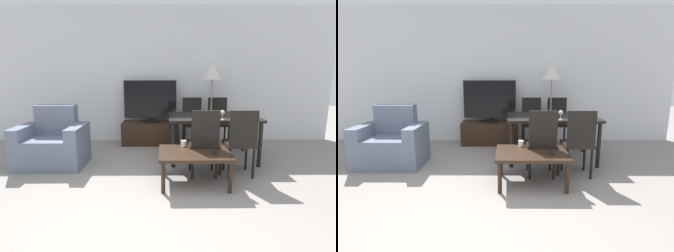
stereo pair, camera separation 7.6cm
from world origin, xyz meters
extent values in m
plane|color=gray|center=(0.00, 0.00, 0.00)|extent=(18.00, 18.00, 0.00)
cube|color=silver|center=(0.00, 3.36, 1.35)|extent=(7.56, 0.06, 2.70)
cube|color=slate|center=(-1.37, 1.81, 0.23)|extent=(0.62, 0.71, 0.45)
cube|color=slate|center=(-1.37, 2.06, 0.68)|extent=(0.62, 0.20, 0.46)
cube|color=slate|center=(-1.77, 1.81, 0.32)|extent=(0.18, 0.71, 0.63)
cube|color=slate|center=(-0.97, 1.81, 0.32)|extent=(0.18, 0.71, 0.63)
cube|color=black|center=(0.07, 3.06, 0.22)|extent=(1.11, 0.46, 0.45)
cylinder|color=black|center=(0.07, 3.06, 0.46)|extent=(0.32, 0.32, 0.03)
cylinder|color=black|center=(0.07, 3.06, 0.50)|extent=(0.04, 0.04, 0.05)
cube|color=black|center=(0.07, 3.06, 0.90)|extent=(1.02, 0.04, 0.73)
cube|color=black|center=(0.07, 3.03, 0.90)|extent=(0.98, 0.01, 0.70)
cube|color=black|center=(0.73, 1.12, 0.41)|extent=(0.91, 0.68, 0.04)
cylinder|color=black|center=(0.33, 0.84, 0.19)|extent=(0.05, 0.05, 0.39)
cylinder|color=black|center=(1.13, 0.84, 0.19)|extent=(0.05, 0.05, 0.39)
cylinder|color=black|center=(0.33, 1.41, 0.19)|extent=(0.05, 0.05, 0.39)
cylinder|color=black|center=(1.13, 1.41, 0.19)|extent=(0.05, 0.05, 0.39)
cube|color=black|center=(1.13, 2.13, 0.70)|extent=(1.43, 0.94, 0.04)
cylinder|color=black|center=(0.48, 1.72, 0.34)|extent=(0.06, 0.06, 0.68)
cylinder|color=black|center=(1.78, 1.72, 0.34)|extent=(0.06, 0.06, 0.68)
cylinder|color=black|center=(0.48, 2.54, 0.34)|extent=(0.06, 0.06, 0.68)
cylinder|color=black|center=(1.78, 2.54, 0.34)|extent=(0.06, 0.06, 0.68)
cube|color=black|center=(0.88, 1.43, 0.45)|extent=(0.40, 0.40, 0.04)
cylinder|color=black|center=(0.72, 1.59, 0.21)|extent=(0.04, 0.04, 0.43)
cylinder|color=black|center=(1.04, 1.59, 0.21)|extent=(0.04, 0.04, 0.43)
cylinder|color=black|center=(0.72, 1.27, 0.21)|extent=(0.04, 0.04, 0.43)
cylinder|color=black|center=(1.04, 1.27, 0.21)|extent=(0.04, 0.04, 0.43)
cube|color=black|center=(0.88, 1.25, 0.70)|extent=(0.37, 0.04, 0.47)
cube|color=black|center=(1.38, 2.83, 0.45)|extent=(0.40, 0.40, 0.04)
cylinder|color=black|center=(1.22, 2.67, 0.21)|extent=(0.04, 0.04, 0.43)
cylinder|color=black|center=(1.54, 2.67, 0.21)|extent=(0.04, 0.04, 0.43)
cylinder|color=black|center=(1.22, 2.99, 0.21)|extent=(0.04, 0.04, 0.43)
cylinder|color=black|center=(1.54, 2.99, 0.21)|extent=(0.04, 0.04, 0.43)
cube|color=black|center=(1.38, 3.01, 0.70)|extent=(0.37, 0.04, 0.47)
cube|color=black|center=(1.38, 1.43, 0.45)|extent=(0.40, 0.40, 0.04)
cylinder|color=black|center=(1.22, 1.59, 0.21)|extent=(0.04, 0.04, 0.43)
cylinder|color=black|center=(1.54, 1.59, 0.21)|extent=(0.04, 0.04, 0.43)
cylinder|color=black|center=(1.22, 1.27, 0.21)|extent=(0.04, 0.04, 0.43)
cylinder|color=black|center=(1.54, 1.27, 0.21)|extent=(0.04, 0.04, 0.43)
cube|color=black|center=(1.38, 1.25, 0.70)|extent=(0.37, 0.04, 0.47)
cube|color=black|center=(0.88, 2.83, 0.45)|extent=(0.40, 0.40, 0.04)
cylinder|color=black|center=(0.72, 2.67, 0.21)|extent=(0.04, 0.04, 0.43)
cylinder|color=black|center=(1.04, 2.67, 0.21)|extent=(0.04, 0.04, 0.43)
cylinder|color=black|center=(0.72, 2.99, 0.21)|extent=(0.04, 0.04, 0.43)
cylinder|color=black|center=(1.04, 2.99, 0.21)|extent=(0.04, 0.04, 0.43)
cube|color=black|center=(0.88, 3.01, 0.70)|extent=(0.37, 0.04, 0.47)
cylinder|color=gray|center=(1.24, 2.91, 0.01)|extent=(0.24, 0.24, 0.02)
cylinder|color=gray|center=(1.24, 2.91, 0.65)|extent=(0.02, 0.02, 1.26)
cone|color=beige|center=(1.24, 2.91, 1.44)|extent=(0.36, 0.36, 0.32)
cube|color=black|center=(0.97, 1.05, 0.44)|extent=(0.04, 0.15, 0.02)
cylinder|color=navy|center=(0.96, 1.36, 0.47)|extent=(0.07, 0.07, 0.09)
cylinder|color=white|center=(0.60, 1.38, 0.47)|extent=(0.07, 0.07, 0.08)
cylinder|color=silver|center=(1.20, 1.75, 0.73)|extent=(0.06, 0.06, 0.01)
cylinder|color=silver|center=(1.20, 1.75, 0.77)|extent=(0.01, 0.01, 0.07)
sphere|color=silver|center=(1.20, 1.75, 0.84)|extent=(0.07, 0.07, 0.07)
camera|label=1|loc=(0.35, -2.07, 1.42)|focal=28.00mm
camera|label=2|loc=(0.43, -2.07, 1.42)|focal=28.00mm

